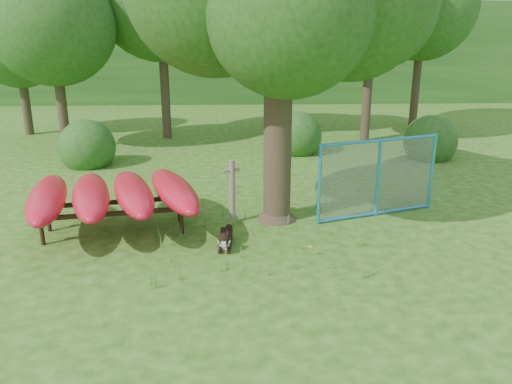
{
  "coord_description": "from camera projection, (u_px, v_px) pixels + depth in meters",
  "views": [
    {
      "loc": [
        -0.23,
        -8.56,
        4.1
      ],
      "look_at": [
        0.2,
        1.2,
        1.0
      ],
      "focal_mm": 35.0,
      "sensor_mm": 36.0,
      "label": 1
    }
  ],
  "objects": [
    {
      "name": "bg_tree_e",
      "position": [
        423.0,
        7.0,
        21.49
      ],
      "size": [
        4.6,
        4.6,
        7.55
      ],
      "color": "#35291D",
      "rests_on": "ground"
    },
    {
      "name": "wooden_post",
      "position": [
        232.0,
        190.0,
        11.18
      ],
      "size": [
        0.4,
        0.19,
        1.45
      ],
      "rotation": [
        0.0,
        0.0,
        0.3
      ],
      "color": "#6E6052",
      "rests_on": "ground"
    },
    {
      "name": "bg_tree_c",
      "position": [
        275.0,
        34.0,
        20.6
      ],
      "size": [
        4.0,
        4.0,
        6.12
      ],
      "color": "#35291D",
      "rests_on": "ground"
    },
    {
      "name": "shrub_left",
      "position": [
        89.0,
        165.0,
        16.33
      ],
      "size": [
        1.8,
        1.8,
        1.8
      ],
      "primitive_type": "sphere",
      "color": "#1F4E19",
      "rests_on": "ground"
    },
    {
      "name": "wooded_hillside",
      "position": [
        236.0,
        51.0,
        35.16
      ],
      "size": [
        80.0,
        12.0,
        6.0
      ],
      "primitive_type": "cube",
      "color": "#1F4E19",
      "rests_on": "ground"
    },
    {
      "name": "bg_tree_d",
      "position": [
        373.0,
        6.0,
        18.55
      ],
      "size": [
        4.8,
        4.8,
        7.5
      ],
      "color": "#35291D",
      "rests_on": "ground"
    },
    {
      "name": "bg_tree_f",
      "position": [
        18.0,
        44.0,
        20.27
      ],
      "size": [
        3.6,
        3.6,
        5.55
      ],
      "color": "#35291D",
      "rests_on": "ground"
    },
    {
      "name": "wildflower_clump",
      "position": [
        310.0,
        248.0,
        9.57
      ],
      "size": [
        0.11,
        0.11,
        0.23
      ],
      "rotation": [
        0.0,
        0.0,
        -0.26
      ],
      "color": "#47872C",
      "rests_on": "ground"
    },
    {
      "name": "ground",
      "position": [
        248.0,
        262.0,
        9.4
      ],
      "size": [
        80.0,
        80.0,
        0.0
      ],
      "primitive_type": "plane",
      "color": "#265410",
      "rests_on": "ground"
    },
    {
      "name": "shrub_right",
      "position": [
        428.0,
        158.0,
        17.29
      ],
      "size": [
        1.8,
        1.8,
        1.8
      ],
      "primitive_type": "sphere",
      "color": "#1F4E19",
      "rests_on": "ground"
    },
    {
      "name": "kayak_rack",
      "position": [
        112.0,
        195.0,
        10.55
      ],
      "size": [
        4.21,
        3.76,
        1.12
      ],
      "rotation": [
        0.0,
        0.0,
        0.17
      ],
      "color": "black",
      "rests_on": "ground"
    },
    {
      "name": "husky_dog",
      "position": [
        225.0,
        239.0,
        10.04
      ],
      "size": [
        0.3,
        1.06,
        0.47
      ],
      "rotation": [
        0.0,
        0.0,
        -0.06
      ],
      "color": "black",
      "rests_on": "ground"
    },
    {
      "name": "bg_tree_a",
      "position": [
        52.0,
        23.0,
        17.3
      ],
      "size": [
        4.4,
        4.4,
        6.7
      ],
      "color": "#35291D",
      "rests_on": "ground"
    },
    {
      "name": "fence_section",
      "position": [
        378.0,
        178.0,
        11.54
      ],
      "size": [
        3.02,
        1.11,
        3.08
      ],
      "rotation": [
        0.0,
        0.0,
        0.33
      ],
      "color": "#2A90C5",
      "rests_on": "ground"
    },
    {
      "name": "shrub_mid",
      "position": [
        296.0,
        153.0,
        18.06
      ],
      "size": [
        1.8,
        1.8,
        1.8
      ],
      "primitive_type": "sphere",
      "color": "#1F4E19",
      "rests_on": "ground"
    }
  ]
}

